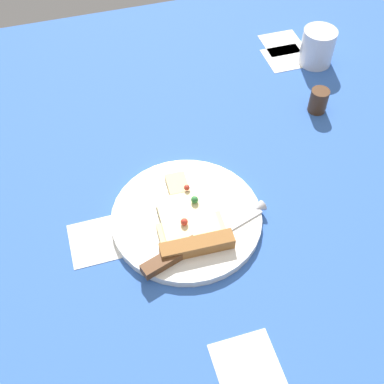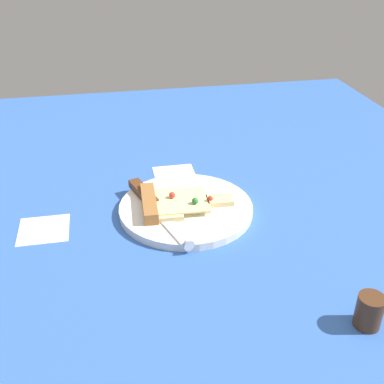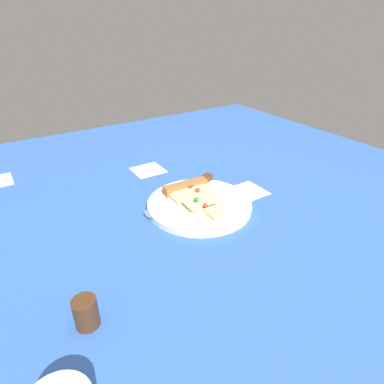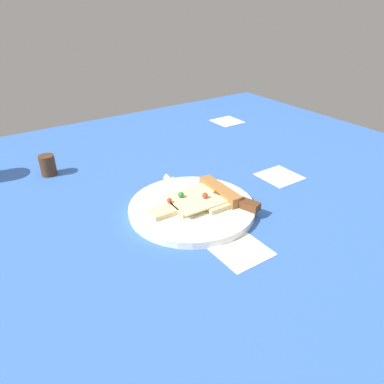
{
  "view_description": "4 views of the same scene",
  "coord_description": "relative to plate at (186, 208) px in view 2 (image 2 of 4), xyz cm",
  "views": [
    {
      "loc": [
        -9.85,
        -44.3,
        70.05
      ],
      "look_at": [
        5.54,
        6.97,
        3.75
      ],
      "focal_mm": 46.91,
      "sensor_mm": 36.0,
      "label": 1
    },
    {
      "loc": [
        79.58,
        -9.52,
        49.02
      ],
      "look_at": [
        0.85,
        5.82,
        2.61
      ],
      "focal_mm": 44.21,
      "sensor_mm": 36.0,
      "label": 2
    },
    {
      "loc": [
        42.28,
        60.53,
        41.82
      ],
      "look_at": [
        4.42,
        1.81,
        3.46
      ],
      "focal_mm": 30.27,
      "sensor_mm": 36.0,
      "label": 3
    },
    {
      "loc": [
        -48.48,
        39.64,
        39.45
      ],
      "look_at": [
        6.07,
        2.42,
        2.85
      ],
      "focal_mm": 33.98,
      "sensor_mm": 36.0,
      "label": 4
    }
  ],
  "objects": [
    {
      "name": "pizza_slice",
      "position": [
        -0.09,
        -2.59,
        1.54
      ],
      "size": [
        12.09,
        17.69,
        2.54
      ],
      "rotation": [
        0.0,
        0.0,
        6.24
      ],
      "color": "beige",
      "rests_on": "plate"
    },
    {
      "name": "ground_plane",
      "position": [
        -3.68,
        -4.07,
        -2.25
      ],
      "size": [
        145.3,
        145.3,
        3.0
      ],
      "color": "#3360B7",
      "rests_on": "ground"
    },
    {
      "name": "knife",
      "position": [
        -0.53,
        -6.24,
        1.35
      ],
      "size": [
        23.48,
        9.39,
        2.45
      ],
      "rotation": [
        0.0,
        0.0,
        5.03
      ],
      "color": "silver",
      "rests_on": "plate"
    },
    {
      "name": "pepper_shaker",
      "position": [
        33.65,
        19.35,
        1.77
      ],
      "size": [
        3.72,
        3.72,
        5.03
      ],
      "primitive_type": "cylinder",
      "color": "#4C2D19",
      "rests_on": "ground_plane"
    },
    {
      "name": "plate",
      "position": [
        0.0,
        0.0,
        0.0
      ],
      "size": [
        25.64,
        25.64,
        1.5
      ],
      "primitive_type": "cylinder",
      "color": "white",
      "rests_on": "ground_plane"
    }
  ]
}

